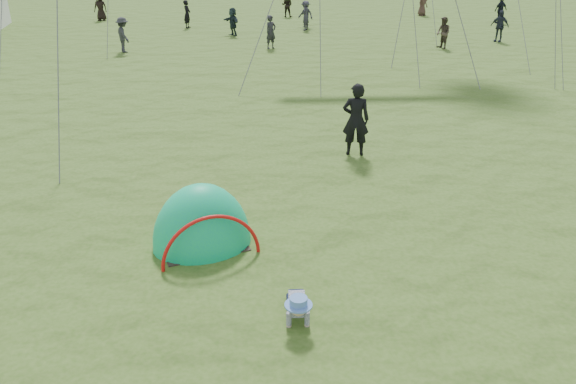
{
  "coord_description": "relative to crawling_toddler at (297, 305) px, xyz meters",
  "views": [
    {
      "loc": [
        -0.87,
        -7.61,
        5.24
      ],
      "look_at": [
        -0.34,
        1.78,
        1.0
      ],
      "focal_mm": 35.0,
      "sensor_mm": 36.0,
      "label": 1
    }
  ],
  "objects": [
    {
      "name": "crowd_person_12",
      "position": [
        0.27,
        23.1,
        0.56
      ],
      "size": [
        0.74,
        0.69,
        1.69
      ],
      "primitive_type": "imported",
      "rotation": [
        0.0,
        0.0,
        0.64
      ],
      "color": "#232228",
      "rests_on": "ground"
    },
    {
      "name": "ground",
      "position": [
        0.34,
        0.72,
        -0.28
      ],
      "size": [
        140.0,
        140.0,
        0.0
      ],
      "primitive_type": "plane",
      "color": "#315016"
    },
    {
      "name": "standing_adult",
      "position": [
        2.03,
        7.08,
        0.67
      ],
      "size": [
        0.75,
        0.55,
        1.92
      ],
      "primitive_type": "imported",
      "rotation": [
        0.0,
        0.0,
        3.01
      ],
      "color": "black",
      "rests_on": "ground"
    },
    {
      "name": "crowd_person_1",
      "position": [
        1.83,
        36.26,
        0.55
      ],
      "size": [
        0.97,
        0.86,
        1.67
      ],
      "primitive_type": "imported",
      "rotation": [
        0.0,
        0.0,
        2.82
      ],
      "color": "black",
      "rests_on": "ground"
    },
    {
      "name": "crowd_person_6",
      "position": [
        -4.9,
        30.96,
        0.57
      ],
      "size": [
        0.55,
        0.71,
        1.72
      ],
      "primitive_type": "imported",
      "rotation": [
        0.0,
        0.0,
        1.32
      ],
      "color": "black",
      "rests_on": "ground"
    },
    {
      "name": "crowd_person_10",
      "position": [
        -11.38,
        35.01,
        0.62
      ],
      "size": [
        0.91,
        0.63,
        1.8
      ],
      "primitive_type": "imported",
      "rotation": [
        0.0,
        0.0,
        6.22
      ],
      "color": "black",
      "rests_on": "ground"
    },
    {
      "name": "crawling_toddler",
      "position": [
        0.0,
        0.0,
        0.0
      ],
      "size": [
        0.52,
        0.74,
        0.57
      ],
      "primitive_type": null,
      "rotation": [
        0.0,
        0.0,
        -0.01
      ],
      "color": "black",
      "rests_on": "ground"
    },
    {
      "name": "crowd_person_4",
      "position": [
        12.02,
        36.5,
        0.61
      ],
      "size": [
        1.04,
        0.99,
        1.79
      ],
      "primitive_type": "imported",
      "rotation": [
        0.0,
        0.0,
        0.66
      ],
      "color": "#3F2B25",
      "rests_on": "ground"
    },
    {
      "name": "crowd_person_7",
      "position": [
        9.23,
        22.59,
        0.52
      ],
      "size": [
        0.82,
        0.93,
        1.6
      ],
      "primitive_type": "imported",
      "rotation": [
        0.0,
        0.0,
        5.03
      ],
      "color": "#3E332B",
      "rests_on": "ground"
    },
    {
      "name": "crowd_person_3",
      "position": [
        -7.18,
        22.45,
        0.58
      ],
      "size": [
        1.11,
        1.28,
        1.72
      ],
      "primitive_type": "imported",
      "rotation": [
        0.0,
        0.0,
        2.09
      ],
      "color": "#29292E",
      "rests_on": "ground"
    },
    {
      "name": "popup_tent",
      "position": [
        -1.62,
        2.44,
        -0.28
      ],
      "size": [
        2.26,
        2.06,
        2.4
      ],
      "primitive_type": "ellipsoid",
      "rotation": [
        0.0,
        0.0,
        0.33
      ],
      "color": "#109E85",
      "rests_on": "ground"
    },
    {
      "name": "crowd_person_8",
      "position": [
        13.02,
        24.56,
        0.57
      ],
      "size": [
        1.02,
        0.97,
        1.7
      ],
      "primitive_type": "imported",
      "rotation": [
        0.0,
        0.0,
        5.56
      ],
      "color": "#1F2531",
      "rests_on": "ground"
    },
    {
      "name": "crowd_person_2",
      "position": [
        16.12,
        31.98,
        0.58
      ],
      "size": [
        1.1,
        0.78,
        1.73
      ],
      "primitive_type": "imported",
      "rotation": [
        0.0,
        0.0,
        3.53
      ],
      "color": "black",
      "rests_on": "ground"
    },
    {
      "name": "crowd_person_9",
      "position": [
        2.74,
        30.86,
        0.54
      ],
      "size": [
        1.22,
        1.14,
        1.65
      ],
      "primitive_type": "imported",
      "rotation": [
        0.0,
        0.0,
        5.62
      ],
      "color": "black",
      "rests_on": "ground"
    },
    {
      "name": "crowd_person_11",
      "position": [
        -1.87,
        27.63,
        0.51
      ],
      "size": [
        1.19,
        1.5,
        1.59
      ],
      "primitive_type": "imported",
      "rotation": [
        0.0,
        0.0,
        5.28
      ],
      "color": "black",
      "rests_on": "ground"
    },
    {
      "name": "crowd_person_0",
      "position": [
        2.61,
        29.51,
        0.58
      ],
      "size": [
        0.64,
        0.75,
        1.73
      ],
      "primitive_type": "imported",
      "rotation": [
        0.0,
        0.0,
        4.28
      ],
      "color": "#2B2935",
      "rests_on": "ground"
    }
  ]
}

